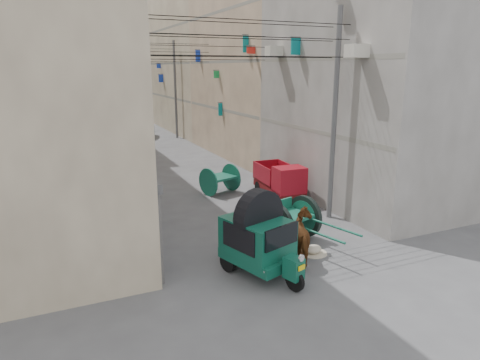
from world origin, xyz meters
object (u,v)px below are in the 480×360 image
horse (305,237)px  distant_car_grey (144,131)px  auto_rickshaw (259,237)px  mini_truck (282,183)px  distant_car_green (123,124)px  feed_sack (313,249)px  distant_car_white (129,160)px  second_cart (220,179)px  tonga_cart (291,220)px

horse → distant_car_grey: horse is taller
auto_rickshaw → distant_car_grey: bearing=67.9°
mini_truck → distant_car_green: bearing=99.7°
feed_sack → distant_car_white: size_ratio=0.15×
mini_truck → distant_car_grey: mini_truck is taller
second_cart → horse: horse is taller
auto_rickshaw → mini_truck: bearing=37.6°
auto_rickshaw → distant_car_white: 14.77m
second_cart → feed_sack: (0.23, -7.65, -0.57)m
distant_car_white → second_cart: bearing=122.4°
auto_rickshaw → horse: bearing=-10.8°
feed_sack → second_cart: bearing=91.7°
tonga_cart → feed_sack: size_ratio=6.29×
second_cart → feed_sack: bearing=-107.0°
mini_truck → second_cart: bearing=138.0°
tonga_cart → mini_truck: (2.08, 4.28, 0.03)m
feed_sack → auto_rickshaw: bearing=-167.5°
second_cart → horse: 7.96m
distant_car_green → auto_rickshaw: bearing=69.8°
auto_rickshaw → feed_sack: auto_rickshaw is taller
auto_rickshaw → horse: 1.76m
horse → distant_car_white: 14.80m
second_cart → distant_car_white: second_cart is taller
horse → distant_car_white: size_ratio=0.48×
auto_rickshaw → feed_sack: (2.24, 0.50, -1.00)m
tonga_cart → auto_rickshaw: bearing=-157.3°
horse → auto_rickshaw: bearing=25.9°
second_cart → horse: size_ratio=1.02×
distant_car_white → horse: bearing=107.9°
tonga_cart → distant_car_white: 13.43m
distant_car_grey → distant_car_green: bearing=119.0°
mini_truck → second_cart: (-2.16, 2.19, -0.10)m
distant_car_grey → auto_rickshaw: bearing=-74.7°
feed_sack → distant_car_white: distant_car_white is taller
tonga_cart → second_cart: bearing=74.5°
auto_rickshaw → feed_sack: size_ratio=5.09×
auto_rickshaw → distant_car_green: (1.30, 31.58, -0.50)m
second_cart → distant_car_green: bearing=73.1°
feed_sack → distant_car_white: bearing=103.3°
second_cart → feed_sack: 7.68m
feed_sack → distant_car_green: distant_car_green is taller
horse → distant_car_white: (-2.84, 14.52, -0.12)m
feed_sack → distant_car_grey: 25.65m
feed_sack → horse: size_ratio=0.31×
mini_truck → tonga_cart: bearing=-112.6°
distant_car_grey → distant_car_green: (-0.86, 5.44, 0.02)m
distant_car_white → distant_car_green: (2.43, 16.86, 0.01)m
second_cart → distant_car_white: (-3.14, 6.57, -0.07)m
mini_truck → feed_sack: size_ratio=5.45×
auto_rickshaw → distant_car_grey: auto_rickshaw is taller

